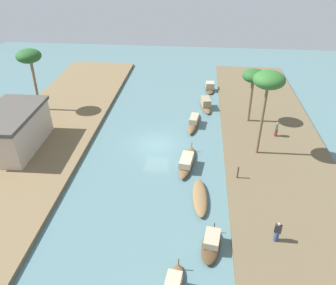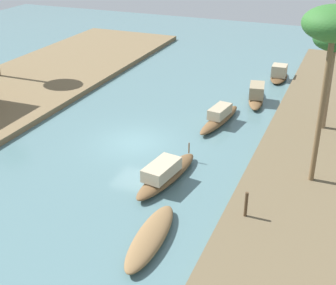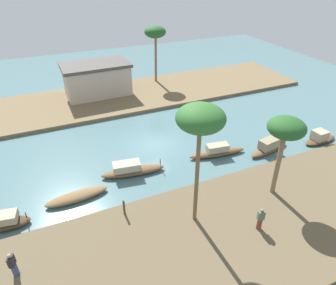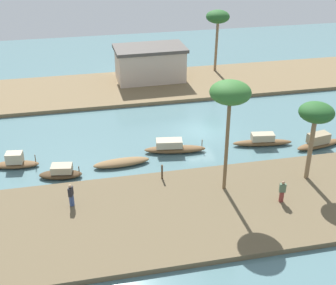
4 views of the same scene
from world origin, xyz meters
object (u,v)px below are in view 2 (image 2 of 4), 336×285
sampan_open_hull (151,237)px  sampan_upstream_small (279,74)px  sampan_midstream (256,95)px  palm_tree_left_far (335,42)px  sampan_with_tall_canopy (165,174)px  palm_tree_left_near (335,27)px  mooring_post (246,204)px  sampan_foreground (220,117)px

sampan_open_hull → sampan_upstream_small: 22.36m
sampan_midstream → sampan_upstream_small: size_ratio=1.25×
sampan_midstream → palm_tree_left_far: bearing=-137.6°
sampan_with_tall_canopy → sampan_open_hull: bearing=-156.3°
palm_tree_left_near → sampan_with_tall_canopy: bearing=109.0°
sampan_open_hull → sampan_midstream: sampan_midstream is taller
sampan_with_tall_canopy → mooring_post: 4.80m
sampan_open_hull → sampan_with_tall_canopy: sampan_with_tall_canopy is taller
mooring_post → palm_tree_left_far: (10.56, -2.05, 4.56)m
palm_tree_left_near → sampan_midstream: bearing=25.8°
sampan_open_hull → sampan_with_tall_canopy: 4.68m
sampan_open_hull → palm_tree_left_near: palm_tree_left_near is taller
sampan_upstream_small → mooring_post: size_ratio=3.18×
mooring_post → sampan_foreground: bearing=22.5°
sampan_open_hull → palm_tree_left_far: (13.24, -5.20, 5.25)m
sampan_foreground → mooring_post: size_ratio=4.55×
mooring_post → palm_tree_left_near: (4.10, -2.17, 6.66)m
sampan_foreground → sampan_midstream: (4.58, -1.29, 0.08)m
sampan_open_hull → sampan_midstream: 16.85m
sampan_upstream_small → mooring_post: bearing=-176.4°
sampan_foreground → sampan_upstream_small: bearing=-2.7°
sampan_foreground → palm_tree_left_far: (0.97, -6.03, 5.08)m
mooring_post → sampan_upstream_small: bearing=6.1°
sampan_with_tall_canopy → sampan_upstream_small: size_ratio=1.43×
palm_tree_left_near → palm_tree_left_far: bearing=1.1°
sampan_upstream_small → mooring_post: 19.78m
sampan_open_hull → sampan_midstream: size_ratio=1.00×
sampan_open_hull → palm_tree_left_near: bearing=-41.8°
sampan_upstream_small → palm_tree_left_near: size_ratio=0.45×
palm_tree_left_far → palm_tree_left_near: bearing=-178.9°
palm_tree_left_far → sampan_open_hull: bearing=158.5°
sampan_midstream → mooring_post: size_ratio=3.98×
sampan_upstream_small → sampan_with_tall_canopy: bearing=170.1°
sampan_upstream_small → palm_tree_left_far: (-9.10, -4.13, 5.06)m
sampan_foreground → sampan_open_hull: 12.29m
sampan_midstream → palm_tree_left_far: 7.78m
sampan_foreground → sampan_open_hull: bearing=-168.1°
sampan_foreground → palm_tree_left_near: bearing=-123.8°
palm_tree_left_near → palm_tree_left_far: palm_tree_left_near is taller
mooring_post → palm_tree_left_far: 11.69m
palm_tree_left_far → sampan_foreground: bearing=99.1°
palm_tree_left_near → palm_tree_left_far: size_ratio=1.36×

